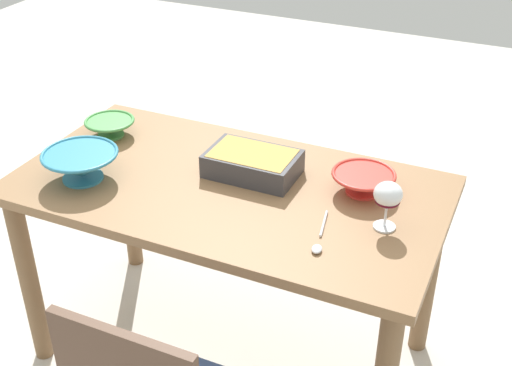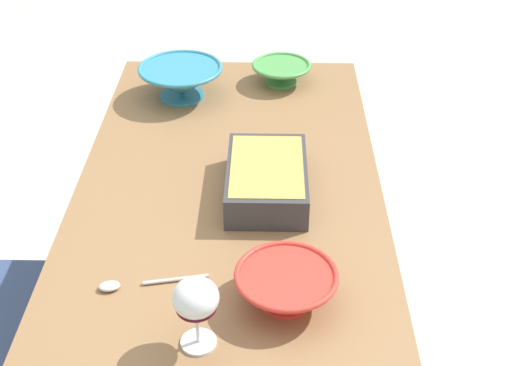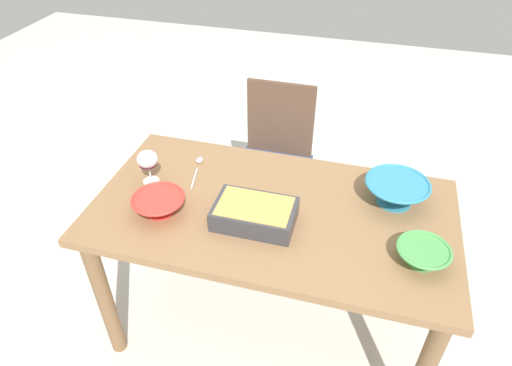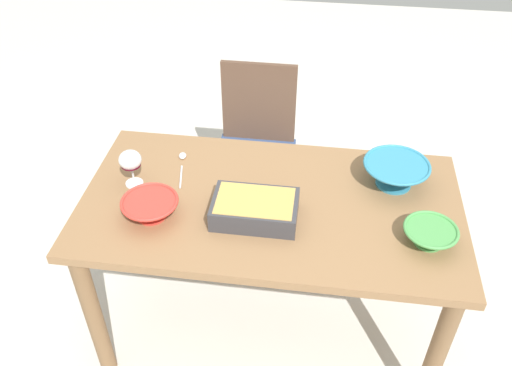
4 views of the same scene
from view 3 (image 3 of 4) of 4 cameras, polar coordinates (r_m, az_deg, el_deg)
ground_plane at (r=2.33m, az=1.66°, el=-17.21°), size 8.00×8.00×0.00m
dining_table at (r=1.85m, az=2.02°, el=-5.85°), size 1.42×0.76×0.75m
chair at (r=2.53m, az=2.47°, el=3.41°), size 0.40×0.39×0.88m
wine_glass at (r=1.89m, az=-13.61°, el=2.73°), size 0.09×0.09×0.15m
casserole_dish at (r=1.68m, az=-0.17°, el=-3.85°), size 0.30×0.19×0.08m
mixing_bowl at (r=1.64m, az=20.44°, el=-8.47°), size 0.19×0.19×0.07m
small_bowl at (r=1.85m, az=17.38°, el=-0.98°), size 0.25×0.25×0.10m
serving_bowl at (r=1.77m, az=-12.27°, el=-2.56°), size 0.21×0.21×0.07m
serving_spoon at (r=2.00m, az=-7.40°, el=2.19°), size 0.06×0.23×0.01m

